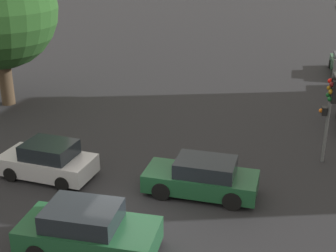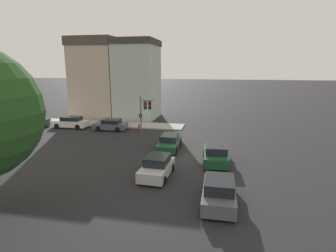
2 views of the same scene
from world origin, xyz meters
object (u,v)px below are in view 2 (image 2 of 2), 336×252
crossing_car_3 (219,192)px  fire_hydrant (139,128)px  crossing_car_1 (157,167)px  crossing_car_2 (170,143)px  parked_car_1 (71,122)px  parked_car_0 (111,125)px  traffic_signal (145,109)px  parked_car_2 (32,121)px  crossing_car_0 (216,154)px

crossing_car_3 → fire_hydrant: bearing=31.6°
crossing_car_1 → crossing_car_3: 5.44m
crossing_car_2 → parked_car_1: bearing=-114.9°
parked_car_1 → fire_hydrant: size_ratio=5.13×
parked_car_0 → traffic_signal: bearing=158.1°
crossing_car_2 → crossing_car_1: bearing=2.4°
crossing_car_2 → parked_car_1: 15.93m
crossing_car_3 → crossing_car_1: bearing=54.7°
traffic_signal → parked_car_2: bearing=-101.4°
crossing_car_3 → parked_car_2: crossing_car_3 is taller
parked_car_1 → traffic_signal: bearing=168.3°
crossing_car_0 → crossing_car_1: size_ratio=1.12×
crossing_car_3 → parked_car_0: size_ratio=1.01×
traffic_signal → fire_hydrant: 3.46m
crossing_car_2 → parked_car_0: (6.47, 8.81, -0.04)m
crossing_car_0 → parked_car_2: size_ratio=0.99×
traffic_signal → fire_hydrant: traffic_signal is taller
crossing_car_3 → fire_hydrant: crossing_car_3 is taller
crossing_car_0 → crossing_car_3: (-6.82, -0.31, 0.01)m
parked_car_1 → parked_car_2: parked_car_1 is taller
crossing_car_0 → crossing_car_2: size_ratio=1.03×
parked_car_1 → parked_car_2: (-0.20, 5.59, -0.02)m
crossing_car_0 → crossing_car_2: 5.19m
parked_car_1 → fire_hydrant: parked_car_1 is taller
parked_car_0 → parked_car_1: 5.67m
crossing_car_3 → parked_car_0: (15.99, 13.56, -0.08)m
crossing_car_1 → parked_car_2: 24.06m
crossing_car_0 → parked_car_1: bearing=60.5°
traffic_signal → parked_car_1: traffic_signal is taller
crossing_car_2 → fire_hydrant: 8.11m
crossing_car_3 → parked_car_2: bearing=57.2°
crossing_car_2 → parked_car_2: crossing_car_2 is taller
crossing_car_1 → crossing_car_2: size_ratio=0.91×
parked_car_2 → crossing_car_3: bearing=145.6°
crossing_car_2 → parked_car_2: 21.07m
parked_car_1 → crossing_car_3: bearing=139.1°
parked_car_0 → parked_car_1: size_ratio=0.87×
crossing_car_0 → crossing_car_1: (-3.68, 4.14, -0.02)m
traffic_signal → fire_hydrant: size_ratio=5.00×
parked_car_1 → parked_car_0: bearing=177.5°
parked_car_2 → parked_car_1: bearing=-179.6°
fire_hydrant → parked_car_2: bearing=89.7°
crossing_car_0 → fire_hydrant: 13.11m
crossing_car_0 → parked_car_1: (9.34, 18.92, -0.02)m
crossing_car_0 → parked_car_2: (9.13, 24.50, -0.04)m
crossing_car_1 → crossing_car_3: (-3.13, -4.45, 0.04)m
crossing_car_1 → parked_car_1: size_ratio=0.83×
crossing_car_3 → traffic_signal: bearing=30.9°
fire_hydrant → traffic_signal: bearing=-143.4°
parked_car_2 → crossing_car_0: bearing=157.9°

